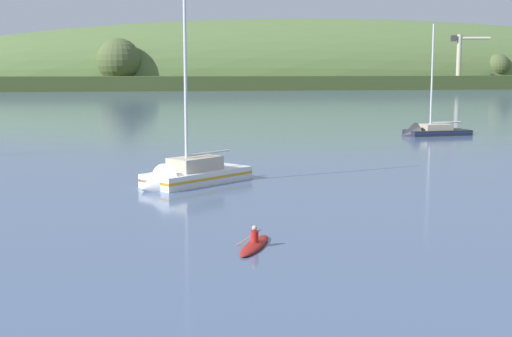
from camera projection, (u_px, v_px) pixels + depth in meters
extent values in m
cube|color=#3C4E24|center=(293.00, 82.00, 240.64)|extent=(413.71, 69.99, 4.32)
ellipsoid|color=#56703D|center=(330.00, 87.00, 259.83)|extent=(332.25, 78.74, 47.99)
sphere|color=#4C5B33|center=(119.00, 60.00, 223.49)|extent=(13.68, 13.68, 13.68)
sphere|color=#4C5B33|center=(497.00, 66.00, 241.99)|extent=(8.49, 8.49, 8.49)
cube|color=#4C4C51|center=(458.00, 86.00, 229.19)|extent=(3.96, 3.96, 2.00)
cylinder|color=#BCB293|center=(459.00, 59.00, 227.98)|extent=(1.52, 1.52, 15.25)
cylinder|color=#BCB293|center=(473.00, 38.00, 226.62)|extent=(10.37, 2.91, 0.84)
cube|color=#333338|center=(454.00, 38.00, 227.28)|extent=(2.06, 2.43, 1.83)
cube|color=#232328|center=(437.00, 135.00, 77.25)|extent=(7.21, 4.02, 1.11)
cone|color=#232328|center=(408.00, 136.00, 76.37)|extent=(2.15, 3.03, 2.78)
cube|color=navy|center=(437.00, 132.00, 77.20)|extent=(7.21, 4.05, 0.11)
cube|color=#BCB299|center=(436.00, 127.00, 77.08)|extent=(3.36, 2.46, 0.62)
cylinder|color=silver|center=(432.00, 77.00, 76.16)|extent=(0.20, 0.20, 11.13)
cylinder|color=silver|center=(446.00, 122.00, 77.30)|extent=(3.55, 0.77, 0.16)
cube|color=white|center=(197.00, 180.00, 45.51)|extent=(7.19, 6.96, 1.32)
cone|color=white|center=(153.00, 188.00, 42.85)|extent=(3.15, 3.19, 2.68)
cube|color=gold|center=(197.00, 176.00, 45.47)|extent=(7.21, 6.98, 0.17)
cube|color=#BCB299|center=(195.00, 164.00, 45.23)|extent=(3.67, 3.60, 0.84)
cylinder|color=silver|center=(185.00, 78.00, 43.95)|extent=(0.20, 0.20, 11.48)
cylinder|color=silver|center=(208.00, 153.00, 46.01)|extent=(2.88, 2.70, 0.16)
ellipsoid|color=maroon|center=(255.00, 245.00, 29.40)|extent=(1.92, 3.66, 0.30)
cylinder|color=#B21E19|center=(255.00, 237.00, 29.35)|extent=(0.41, 0.41, 0.55)
sphere|color=tan|center=(255.00, 228.00, 29.30)|extent=(0.22, 0.22, 0.22)
cylinder|color=olive|center=(247.00, 238.00, 29.54)|extent=(1.19, 0.46, 0.89)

